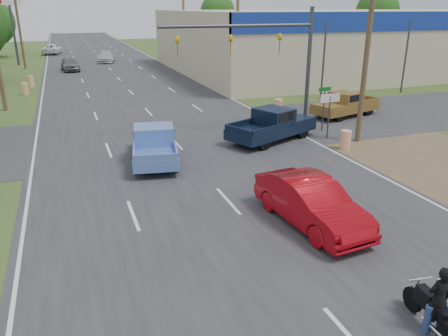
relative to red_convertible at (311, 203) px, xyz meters
name	(u,v)px	position (x,y,z in m)	size (l,w,h in m)	color
main_road	(119,79)	(-1.96, 34.71, -0.79)	(15.00, 180.00, 0.02)	#2D2D30
cross_road	(168,134)	(-1.96, 12.71, -0.79)	(120.00, 10.00, 0.02)	#2D2D30
dirt_verge	(418,154)	(9.04, 4.71, -0.79)	(8.00, 18.00, 0.01)	brown
big_box_store	(380,38)	(30.04, 34.64, 2.52)	(50.00, 28.10, 6.60)	#B7A88C
utility_pole_1	(368,41)	(7.54, 7.71, 4.52)	(2.00, 0.28, 10.00)	#4C3823
utility_pole_2	(238,27)	(7.54, 25.71, 4.52)	(2.00, 0.28, 10.00)	#4C3823
utility_pole_3	(184,21)	(7.54, 43.71, 4.52)	(2.00, 0.28, 10.00)	#4C3823
utility_pole_6	(18,22)	(-11.46, 46.71, 4.52)	(2.00, 0.28, 10.00)	#4C3823
tree_3	(377,11)	(53.04, 64.71, 5.40)	(8.40, 8.40, 10.40)	#422D19
tree_5	(218,12)	(28.04, 89.71, 5.09)	(7.98, 7.98, 9.88)	#422D19
barrel_0	(345,140)	(6.04, 6.71, -0.30)	(0.56, 0.56, 1.00)	orange
barrel_1	(278,106)	(6.44, 15.21, -0.30)	(0.56, 0.56, 1.00)	orange
barrel_2	(25,89)	(-10.46, 28.71, -0.30)	(0.56, 0.56, 1.00)	orange
barrel_3	(31,81)	(-10.16, 32.71, -0.30)	(0.56, 0.56, 1.00)	orange
pole_sign_left_far	(9,5)	(-12.46, 50.71, 6.37)	(3.00, 0.35, 9.20)	#3F3F44
lane_sign	(330,105)	(6.24, 8.71, 1.10)	(1.20, 0.08, 2.52)	#3F3F44
street_name_sign	(324,104)	(6.84, 10.21, 0.81)	(0.80, 0.08, 2.61)	#3F3F44
signal_mast	(269,47)	(3.86, 11.71, 4.01)	(9.12, 0.40, 7.00)	#3F3F44
red_convertible	(311,203)	(0.00, 0.00, 0.00)	(1.69, 4.84, 1.60)	#98070F
motorcycle	(437,317)	(-0.09, -5.62, -0.35)	(0.65, 1.98, 1.01)	black
rider	(438,303)	(-0.09, -5.58, 0.01)	(0.59, 0.39, 1.61)	black
blue_pickup	(154,143)	(-3.60, 8.37, 0.07)	(2.85, 5.44, 1.72)	black
navy_pickup	(274,124)	(3.27, 9.52, 0.10)	(5.76, 4.01, 1.78)	black
brown_pickup	(344,104)	(10.20, 12.93, 0.03)	(5.27, 3.16, 1.64)	black
distant_car_grey	(70,64)	(-6.43, 42.86, -0.04)	(1.79, 4.45, 1.52)	slate
distant_car_silver	(106,57)	(-1.59, 50.10, -0.09)	(1.98, 4.87, 1.41)	silver
distant_car_white	(52,49)	(-8.46, 63.93, -0.05)	(2.49, 5.41, 1.50)	white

